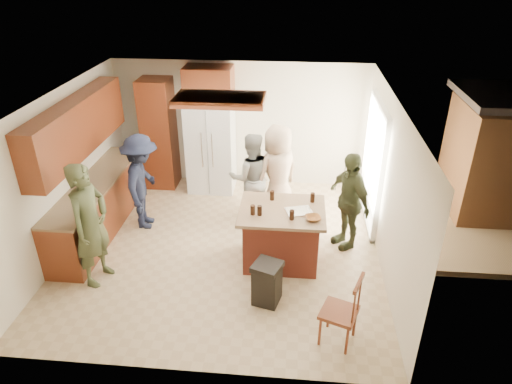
# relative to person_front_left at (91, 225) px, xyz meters

# --- Properties ---
(room_shell) EXTENTS (8.00, 5.20, 5.00)m
(room_shell) POSITION_rel_person_front_left_xyz_m (6.07, 2.59, -0.07)
(room_shell) COLOR tan
(room_shell) RESTS_ON ground
(person_front_left) EXTENTS (0.64, 0.77, 1.87)m
(person_front_left) POSITION_rel_person_front_left_xyz_m (0.00, 0.00, 0.00)
(person_front_left) COLOR #3A4025
(person_front_left) RESTS_ON ground
(person_behind_left) EXTENTS (0.88, 0.64, 1.63)m
(person_behind_left) POSITION_rel_person_front_left_xyz_m (2.06, 1.95, -0.12)
(person_behind_left) COLOR gray
(person_behind_left) RESTS_ON ground
(person_behind_right) EXTENTS (1.01, 0.99, 1.76)m
(person_behind_right) POSITION_rel_person_front_left_xyz_m (2.52, 2.02, -0.05)
(person_behind_right) COLOR tan
(person_behind_right) RESTS_ON ground
(person_side_right) EXTENTS (0.91, 1.08, 1.64)m
(person_side_right) POSITION_rel_person_front_left_xyz_m (3.69, 1.25, -0.11)
(person_side_right) COLOR #363C23
(person_side_right) RESTS_ON ground
(person_counter) EXTENTS (0.59, 1.13, 1.69)m
(person_counter) POSITION_rel_person_front_left_xyz_m (0.24, 1.53, -0.09)
(person_counter) COLOR #171C2F
(person_counter) RESTS_ON ground
(left_cabinetry) EXTENTS (0.64, 3.00, 2.30)m
(left_cabinetry) POSITION_rel_person_front_left_xyz_m (-0.54, 1.34, 0.02)
(left_cabinetry) COLOR maroon
(left_cabinetry) RESTS_ON ground
(back_wall_units) EXTENTS (1.80, 0.60, 2.45)m
(back_wall_units) POSITION_rel_person_front_left_xyz_m (0.37, 3.14, 0.45)
(back_wall_units) COLOR maroon
(back_wall_units) RESTS_ON ground
(refrigerator) EXTENTS (0.90, 0.76, 1.80)m
(refrigerator) POSITION_rel_person_front_left_xyz_m (1.15, 3.06, -0.03)
(refrigerator) COLOR white
(refrigerator) RESTS_ON ground
(kitchen_island) EXTENTS (1.28, 1.03, 0.93)m
(kitchen_island) POSITION_rel_person_front_left_xyz_m (2.65, 0.69, -0.46)
(kitchen_island) COLOR #9B3928
(kitchen_island) RESTS_ON ground
(island_items) EXTENTS (1.04, 0.70, 0.15)m
(island_items) POSITION_rel_person_front_left_xyz_m (2.83, 0.59, 0.04)
(island_items) COLOR silver
(island_items) RESTS_ON kitchen_island
(trash_bin) EXTENTS (0.47, 0.47, 0.63)m
(trash_bin) POSITION_rel_person_front_left_xyz_m (2.51, -0.27, -0.61)
(trash_bin) COLOR black
(trash_bin) RESTS_ON ground
(spindle_chair) EXTENTS (0.54, 0.54, 0.99)m
(spindle_chair) POSITION_rel_person_front_left_xyz_m (3.45, -0.92, -0.48)
(spindle_chair) COLOR maroon
(spindle_chair) RESTS_ON ground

